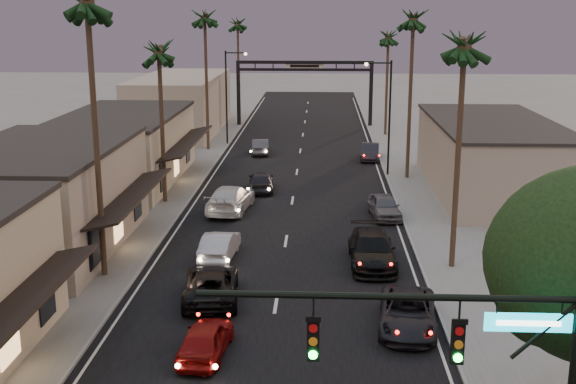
# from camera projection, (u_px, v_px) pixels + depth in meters

# --- Properties ---
(ground) EXTENTS (200.00, 200.00, 0.00)m
(ground) POSITION_uv_depth(u_px,v_px,m) (294.00, 190.00, 52.41)
(ground) COLOR slate
(ground) RESTS_ON ground
(road) EXTENTS (14.00, 120.00, 0.02)m
(road) POSITION_uv_depth(u_px,v_px,m) (297.00, 175.00, 57.25)
(road) COLOR black
(road) RESTS_ON ground
(sidewalk_left) EXTENTS (5.00, 92.00, 0.12)m
(sidewalk_left) POSITION_uv_depth(u_px,v_px,m) (193.00, 156.00, 64.45)
(sidewalk_left) COLOR slate
(sidewalk_left) RESTS_ON ground
(sidewalk_right) EXTENTS (5.00, 92.00, 0.12)m
(sidewalk_right) POSITION_uv_depth(u_px,v_px,m) (407.00, 158.00, 63.59)
(sidewalk_right) COLOR slate
(sidewalk_right) RESTS_ON ground
(storefront_mid) EXTENTS (8.00, 14.00, 5.50)m
(storefront_mid) POSITION_uv_depth(u_px,v_px,m) (43.00, 201.00, 38.77)
(storefront_mid) COLOR gray
(storefront_mid) RESTS_ON ground
(storefront_far) EXTENTS (8.00, 16.00, 5.00)m
(storefront_far) POSITION_uv_depth(u_px,v_px,m) (123.00, 149.00, 54.32)
(storefront_far) COLOR tan
(storefront_far) RESTS_ON ground
(storefront_dist) EXTENTS (8.00, 20.00, 6.00)m
(storefront_dist) POSITION_uv_depth(u_px,v_px,m) (181.00, 104.00, 76.48)
(storefront_dist) COLOR gray
(storefront_dist) RESTS_ON ground
(building_right) EXTENTS (8.00, 18.00, 5.00)m
(building_right) POSITION_uv_depth(u_px,v_px,m) (491.00, 158.00, 51.17)
(building_right) COLOR gray
(building_right) RESTS_ON ground
(traffic_signal) EXTENTS (8.51, 0.22, 7.80)m
(traffic_signal) POSITION_uv_depth(u_px,v_px,m) (488.00, 362.00, 16.04)
(traffic_signal) COLOR black
(traffic_signal) RESTS_ON ground
(arch) EXTENTS (15.20, 0.40, 7.27)m
(arch) POSITION_uv_depth(u_px,v_px,m) (305.00, 77.00, 80.11)
(arch) COLOR black
(arch) RESTS_ON ground
(streetlight_right) EXTENTS (2.13, 0.30, 9.00)m
(streetlight_right) POSITION_uv_depth(u_px,v_px,m) (386.00, 108.00, 55.64)
(streetlight_right) COLOR black
(streetlight_right) RESTS_ON ground
(streetlight_left) EXTENTS (2.13, 0.30, 9.00)m
(streetlight_left) POSITION_uv_depth(u_px,v_px,m) (229.00, 90.00, 68.85)
(streetlight_left) COLOR black
(streetlight_left) RESTS_ON ground
(palm_lc) EXTENTS (3.20, 3.20, 12.20)m
(palm_lc) POSITION_uv_depth(u_px,v_px,m) (159.00, 46.00, 46.36)
(palm_lc) COLOR #38281C
(palm_lc) RESTS_ON ground
(palm_ld) EXTENTS (3.20, 3.20, 14.20)m
(palm_ld) POSITION_uv_depth(u_px,v_px,m) (205.00, 13.00, 64.29)
(palm_ld) COLOR #38281C
(palm_ld) RESTS_ON ground
(palm_ra) EXTENTS (3.20, 3.20, 13.20)m
(palm_ra) POSITION_uv_depth(u_px,v_px,m) (465.00, 38.00, 33.73)
(palm_ra) COLOR #38281C
(palm_ra) RESTS_ON ground
(palm_rb) EXTENTS (3.20, 3.20, 14.20)m
(palm_rb) POSITION_uv_depth(u_px,v_px,m) (414.00, 14.00, 52.86)
(palm_rb) COLOR #38281C
(palm_rb) RESTS_ON ground
(palm_rc) EXTENTS (3.20, 3.20, 12.20)m
(palm_rc) POSITION_uv_depth(u_px,v_px,m) (389.00, 33.00, 72.71)
(palm_rc) COLOR #38281C
(palm_rc) RESTS_ON ground
(palm_far) EXTENTS (3.20, 3.20, 13.20)m
(palm_far) POSITION_uv_depth(u_px,v_px,m) (238.00, 21.00, 86.79)
(palm_far) COLOR #38281C
(palm_far) RESTS_ON ground
(oncoming_red) EXTENTS (1.91, 4.10, 1.36)m
(oncoming_red) POSITION_uv_depth(u_px,v_px,m) (206.00, 339.00, 27.11)
(oncoming_red) COLOR maroon
(oncoming_red) RESTS_ON ground
(oncoming_pickup) EXTENTS (2.91, 5.39, 1.44)m
(oncoming_pickup) POSITION_uv_depth(u_px,v_px,m) (211.00, 284.00, 32.46)
(oncoming_pickup) COLOR black
(oncoming_pickup) RESTS_ON ground
(oncoming_silver) EXTENTS (1.78, 4.42, 1.43)m
(oncoming_silver) POSITION_uv_depth(u_px,v_px,m) (220.00, 245.00, 37.80)
(oncoming_silver) COLOR #AEAEB3
(oncoming_silver) RESTS_ON ground
(oncoming_white) EXTENTS (2.99, 6.00, 1.68)m
(oncoming_white) POSITION_uv_depth(u_px,v_px,m) (230.00, 199.00, 46.71)
(oncoming_white) COLOR silver
(oncoming_white) RESTS_ON ground
(oncoming_dgrey) EXTENTS (2.10, 4.49, 1.49)m
(oncoming_dgrey) POSITION_uv_depth(u_px,v_px,m) (261.00, 181.00, 51.99)
(oncoming_dgrey) COLOR black
(oncoming_dgrey) RESTS_ON ground
(oncoming_grey_far) EXTENTS (1.81, 4.28, 1.38)m
(oncoming_grey_far) POSITION_uv_depth(u_px,v_px,m) (260.00, 146.00, 65.42)
(oncoming_grey_far) COLOR #444348
(oncoming_grey_far) RESTS_ON ground
(curbside_near) EXTENTS (2.80, 5.18, 1.38)m
(curbside_near) POSITION_uv_depth(u_px,v_px,m) (408.00, 313.00, 29.44)
(curbside_near) COLOR black
(curbside_near) RESTS_ON ground
(curbside_black) EXTENTS (2.36, 5.62, 1.62)m
(curbside_black) POSITION_uv_depth(u_px,v_px,m) (372.00, 250.00, 36.83)
(curbside_black) COLOR black
(curbside_black) RESTS_ON ground
(curbside_grey) EXTENTS (2.16, 4.39, 1.44)m
(curbside_grey) POSITION_uv_depth(u_px,v_px,m) (384.00, 206.00, 45.30)
(curbside_grey) COLOR #505055
(curbside_grey) RESTS_ON ground
(curbside_far) EXTENTS (1.91, 4.41, 1.41)m
(curbside_far) POSITION_uv_depth(u_px,v_px,m) (370.00, 152.00, 62.90)
(curbside_far) COLOR black
(curbside_far) RESTS_ON ground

